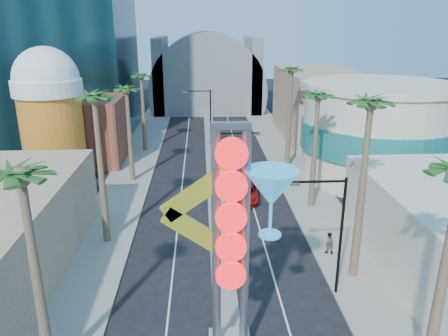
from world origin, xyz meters
TOP-DOWN VIEW (x-y plane):
  - sidewalk_west at (-9.50, 35.00)m, footprint 5.00×100.00m
  - sidewalk_east at (9.50, 35.00)m, footprint 5.00×100.00m
  - median at (0.00, 38.00)m, footprint 1.60×84.00m
  - brick_filler_west at (-16.00, 38.00)m, footprint 10.00×10.00m
  - filler_east at (16.00, 48.00)m, footprint 10.00×20.00m
  - beer_mug at (-17.00, 30.00)m, footprint 7.00×7.00m
  - turquoise_building at (18.00, 30.00)m, footprint 16.60×16.60m
  - canopy at (0.00, 72.00)m, footprint 22.00×16.00m
  - neon_sign at (0.82, 2.96)m, footprint 6.53×2.60m
  - streetlight_0 at (0.55, 20.00)m, footprint 3.79×0.25m
  - streetlight_1 at (-0.55, 44.00)m, footprint 3.79×0.25m
  - streetlight_2 at (6.72, 8.00)m, footprint 3.45×0.25m
  - palm_0 at (-9.00, 2.00)m, footprint 2.40×2.40m
  - palm_1 at (-9.00, 16.00)m, footprint 2.40×2.40m
  - palm_2 at (-9.00, 30.00)m, footprint 2.40×2.40m
  - palm_3 at (-9.00, 42.00)m, footprint 2.40×2.40m
  - palm_5 at (9.00, 10.00)m, footprint 2.40×2.40m
  - palm_6 at (9.00, 22.00)m, footprint 2.40×2.40m
  - palm_7 at (9.00, 34.00)m, footprint 2.40×2.40m
  - red_pickup at (3.02, 24.11)m, footprint 3.06×5.47m
  - pedestrian_b at (8.09, 13.01)m, footprint 0.96×0.84m

SIDE VIEW (x-z plane):
  - sidewalk_west at x=-9.50m, z-range 0.00..0.15m
  - sidewalk_east at x=9.50m, z-range 0.00..0.15m
  - median at x=0.00m, z-range 0.00..0.15m
  - red_pickup at x=3.02m, z-range 0.00..1.45m
  - pedestrian_b at x=8.09m, z-range 0.15..1.83m
  - brick_filler_west at x=-16.00m, z-range 0.00..8.00m
  - canopy at x=0.00m, z-range -6.69..15.31m
  - streetlight_2 at x=6.72m, z-range 0.83..8.83m
  - streetlight_0 at x=0.55m, z-range 0.88..8.88m
  - streetlight_1 at x=-0.55m, z-range 0.88..8.88m
  - filler_east at x=16.00m, z-range 0.00..10.00m
  - turquoise_building at x=18.00m, z-range -0.05..10.55m
  - neon_sign at x=0.82m, z-range 1.03..13.58m
  - beer_mug at x=-17.00m, z-range 0.59..15.09m
  - palm_2 at x=-9.00m, z-range 3.88..15.08m
  - palm_3 at x=-9.00m, z-range 3.88..15.08m
  - palm_0 at x=-9.00m, z-range 4.08..15.78m
  - palm_6 at x=9.00m, z-range 4.08..15.78m
  - palm_1 at x=-9.00m, z-range 4.47..17.17m
  - palm_7 at x=9.00m, z-range 4.47..17.17m
  - palm_5 at x=9.00m, z-range 4.67..17.87m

